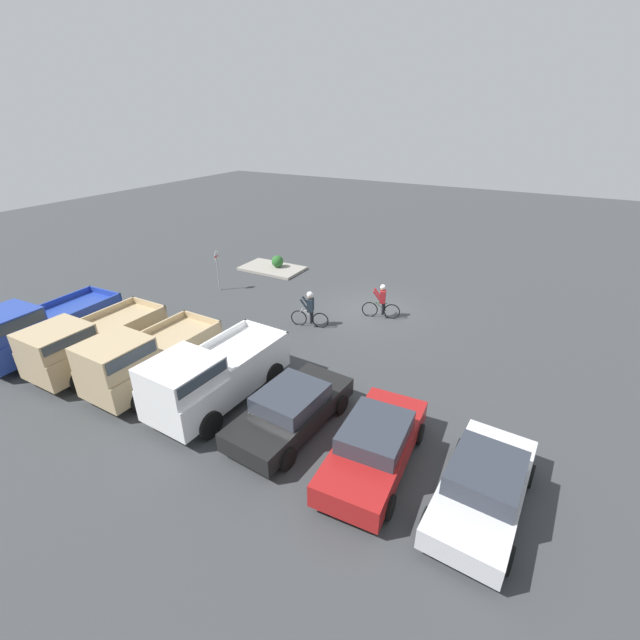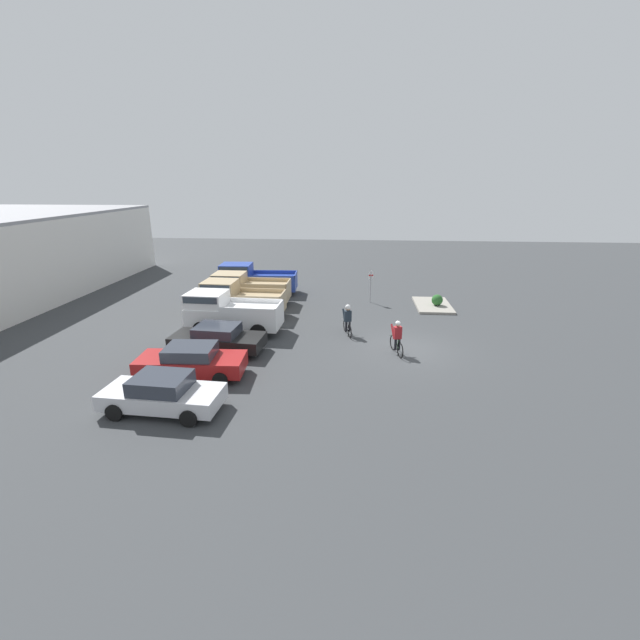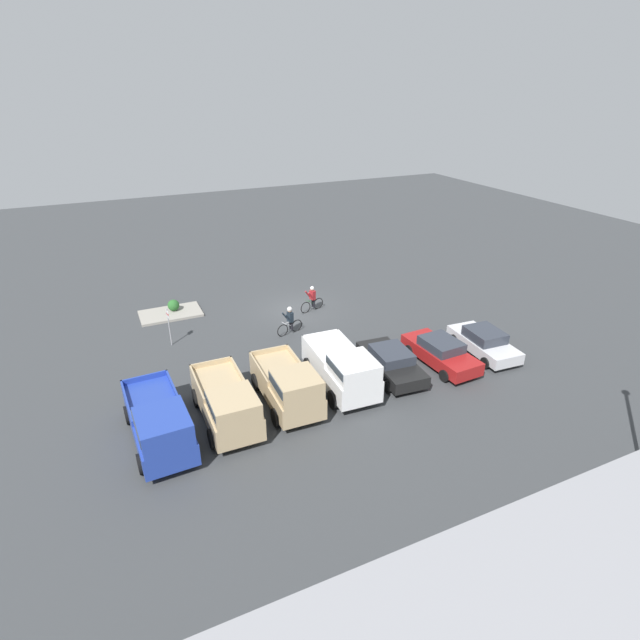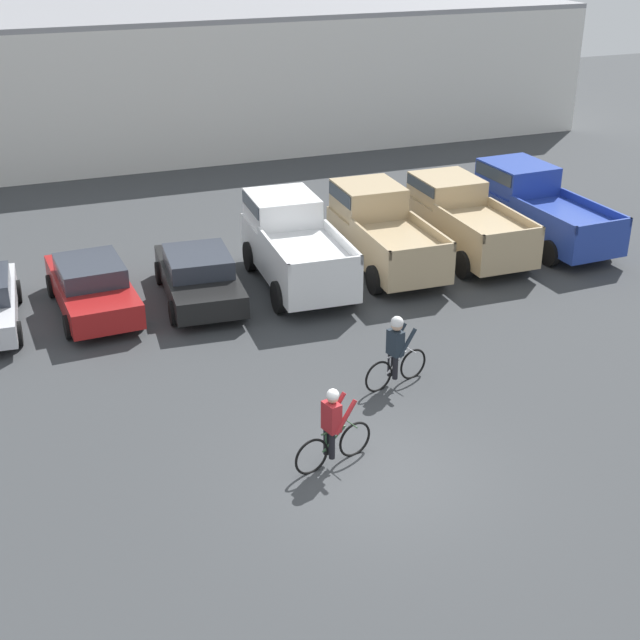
{
  "view_description": "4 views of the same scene",
  "coord_description": "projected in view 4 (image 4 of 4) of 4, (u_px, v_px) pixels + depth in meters",
  "views": [
    {
      "loc": [
        -6.91,
        17.79,
        8.73
      ],
      "look_at": [
        0.49,
        4.31,
        1.2
      ],
      "focal_mm": 24.0,
      "sensor_mm": 36.0,
      "label": 1
    },
    {
      "loc": [
        -19.96,
        2.69,
        7.95
      ],
      "look_at": [
        0.49,
        4.31,
        1.2
      ],
      "focal_mm": 24.0,
      "sensor_mm": 36.0,
      "label": 2
    },
    {
      "loc": [
        10.92,
        27.04,
        13.14
      ],
      "look_at": [
        0.49,
        4.31,
        1.2
      ],
      "focal_mm": 28.0,
      "sensor_mm": 36.0,
      "label": 3
    },
    {
      "loc": [
        -6.06,
        -12.76,
        9.84
      ],
      "look_at": [
        0.49,
        4.31,
        1.2
      ],
      "focal_mm": 50.0,
      "sensor_mm": 36.0,
      "label": 4
    }
  ],
  "objects": [
    {
      "name": "pickup_truck_3",
      "position": [
        536.0,
        204.0,
        28.16
      ],
      "size": [
        2.39,
        5.51,
        2.17
      ],
      "color": "#233D9E",
      "rests_on": "ground_plane"
    },
    {
      "name": "pickup_truck_0",
      "position": [
        294.0,
        243.0,
        24.93
      ],
      "size": [
        2.42,
        5.11,
        2.21
      ],
      "color": "white",
      "rests_on": "ground_plane"
    },
    {
      "name": "cyclist_1",
      "position": [
        333.0,
        427.0,
        16.81
      ],
      "size": [
        1.74,
        0.57,
        1.67
      ],
      "color": "black",
      "rests_on": "ground_plane"
    },
    {
      "name": "sedan_1",
      "position": [
        92.0,
        286.0,
        23.27
      ],
      "size": [
        2.11,
        4.51,
        1.39
      ],
      "color": "maroon",
      "rests_on": "ground_plane"
    },
    {
      "name": "pickup_truck_1",
      "position": [
        381.0,
        229.0,
        26.05
      ],
      "size": [
        2.29,
        4.88,
        2.19
      ],
      "color": "tan",
      "rests_on": "ground_plane"
    },
    {
      "name": "sedan_2",
      "position": [
        199.0,
        276.0,
        23.98
      ],
      "size": [
        2.27,
        4.54,
        1.34
      ],
      "color": "black",
      "rests_on": "ground_plane"
    },
    {
      "name": "ground_plane",
      "position": [
        377.0,
        471.0,
        16.94
      ],
      "size": [
        80.0,
        80.0,
        0.0
      ],
      "primitive_type": "plane",
      "color": "#383A3D"
    },
    {
      "name": "cyclist_0",
      "position": [
        396.0,
        349.0,
        19.61
      ],
      "size": [
        1.7,
        0.57,
        1.7
      ],
      "color": "black",
      "rests_on": "ground_plane"
    },
    {
      "name": "warehouse_building",
      "position": [
        113.0,
        70.0,
        40.46
      ],
      "size": [
        40.0,
        14.61,
        5.69
      ],
      "color": "silver",
      "rests_on": "ground_plane"
    },
    {
      "name": "pickup_truck_2",
      "position": [
        463.0,
        218.0,
        27.06
      ],
      "size": [
        2.22,
        5.0,
        2.08
      ],
      "color": "tan",
      "rests_on": "ground_plane"
    }
  ]
}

